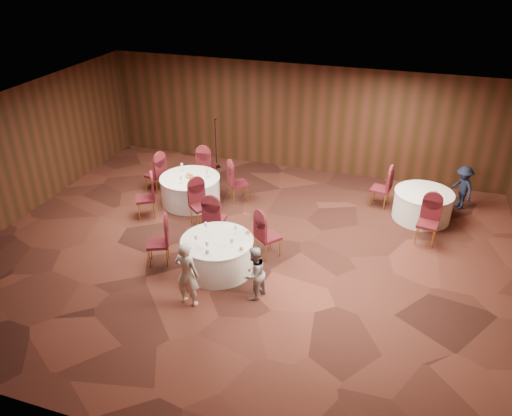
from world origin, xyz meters
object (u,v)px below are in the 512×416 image
(mic_stand, at_px, (216,154))
(table_left, at_px, (191,190))
(woman_a, at_px, (187,274))
(woman_b, at_px, (254,273))
(table_main, at_px, (218,254))
(man_c, at_px, (462,188))
(table_right, at_px, (422,205))

(mic_stand, bearing_deg, table_left, -84.68)
(woman_a, distance_m, woman_b, 1.30)
(table_main, relative_size, man_c, 1.30)
(table_right, xyz_separation_m, mic_stand, (-6.18, 1.35, 0.08))
(table_main, bearing_deg, table_right, 41.92)
(table_main, bearing_deg, table_left, 124.98)
(table_main, distance_m, mic_stand, 5.45)
(table_left, bearing_deg, table_right, 9.87)
(table_main, xyz_separation_m, table_left, (-1.85, 2.65, 0.00))
(table_main, relative_size, woman_a, 1.11)
(mic_stand, bearing_deg, man_c, -3.70)
(mic_stand, height_order, woman_b, mic_stand)
(table_left, bearing_deg, woman_b, -48.81)
(table_right, bearing_deg, mic_stand, 167.72)
(woman_b, relative_size, man_c, 0.97)
(table_left, xyz_separation_m, mic_stand, (-0.22, 2.38, 0.08))
(woman_a, bearing_deg, mic_stand, -64.64)
(table_left, bearing_deg, table_main, -55.02)
(table_right, distance_m, mic_stand, 6.33)
(table_left, xyz_separation_m, woman_b, (2.90, -3.32, 0.20))
(man_c, bearing_deg, table_right, -79.65)
(woman_b, height_order, man_c, man_c)
(woman_a, bearing_deg, woman_b, -145.57)
(table_right, xyz_separation_m, woman_a, (-4.22, -4.93, 0.32))
(table_left, relative_size, woman_a, 1.15)
(mic_stand, bearing_deg, table_right, -12.28)
(table_left, distance_m, man_c, 7.17)
(table_right, bearing_deg, woman_a, -130.54)
(mic_stand, distance_m, woman_b, 6.50)
(table_right, bearing_deg, woman_b, -125.07)
(table_left, distance_m, mic_stand, 2.40)
(woman_a, distance_m, man_c, 7.78)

